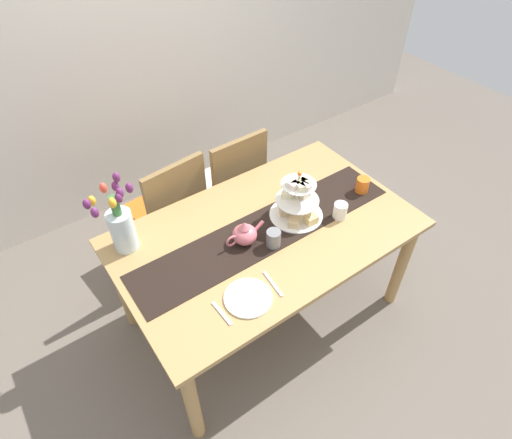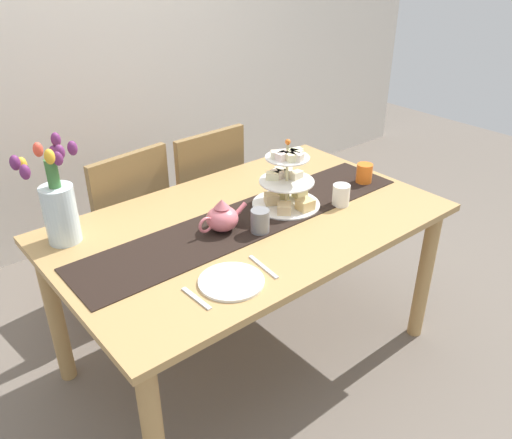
{
  "view_description": "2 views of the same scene",
  "coord_description": "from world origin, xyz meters",
  "px_view_note": "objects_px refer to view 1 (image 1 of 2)",
  "views": [
    {
      "loc": [
        -0.99,
        -1.3,
        2.4
      ],
      "look_at": [
        -0.02,
        0.07,
        0.78
      ],
      "focal_mm": 30.08,
      "sensor_mm": 36.0,
      "label": 1
    },
    {
      "loc": [
        -1.21,
        -1.5,
        1.8
      ],
      "look_at": [
        -0.0,
        -0.05,
        0.76
      ],
      "focal_mm": 36.66,
      "sensor_mm": 36.0,
      "label": 2
    }
  ],
  "objects_px": {
    "teapot": "(245,234)",
    "fork_left": "(222,313)",
    "chair_left": "(170,208)",
    "mug_grey": "(274,238)",
    "dining_table": "(266,243)",
    "tiered_cake_stand": "(298,202)",
    "knife_left": "(273,284)",
    "tulip_vase": "(120,224)",
    "mug_orange": "(362,185)",
    "dinner_plate_left": "(248,298)",
    "mug_white_text": "(340,211)",
    "chair_right": "(231,182)"
  },
  "relations": [
    {
      "from": "mug_white_text",
      "to": "fork_left",
      "type": "bearing_deg",
      "value": -169.64
    },
    {
      "from": "chair_right",
      "to": "mug_white_text",
      "type": "relative_size",
      "value": 9.58
    },
    {
      "from": "tulip_vase",
      "to": "fork_left",
      "type": "distance_m",
      "value": 0.68
    },
    {
      "from": "chair_left",
      "to": "chair_right",
      "type": "distance_m",
      "value": 0.47
    },
    {
      "from": "mug_orange",
      "to": "tiered_cake_stand",
      "type": "bearing_deg",
      "value": 172.49
    },
    {
      "from": "teapot",
      "to": "fork_left",
      "type": "bearing_deg",
      "value": -137.41
    },
    {
      "from": "tiered_cake_stand",
      "to": "fork_left",
      "type": "distance_m",
      "value": 0.76
    },
    {
      "from": "tiered_cake_stand",
      "to": "fork_left",
      "type": "xyz_separation_m",
      "value": [
        -0.69,
        -0.31,
        -0.1
      ]
    },
    {
      "from": "dining_table",
      "to": "mug_orange",
      "type": "relative_size",
      "value": 17.06
    },
    {
      "from": "chair_left",
      "to": "tiered_cake_stand",
      "type": "relative_size",
      "value": 2.99
    },
    {
      "from": "tiered_cake_stand",
      "to": "tulip_vase",
      "type": "height_order",
      "value": "tulip_vase"
    },
    {
      "from": "chair_left",
      "to": "tulip_vase",
      "type": "bearing_deg",
      "value": -136.77
    },
    {
      "from": "teapot",
      "to": "dinner_plate_left",
      "type": "relative_size",
      "value": 1.04
    },
    {
      "from": "tiered_cake_stand",
      "to": "mug_grey",
      "type": "height_order",
      "value": "tiered_cake_stand"
    },
    {
      "from": "dining_table",
      "to": "chair_right",
      "type": "height_order",
      "value": "chair_right"
    },
    {
      "from": "knife_left",
      "to": "mug_orange",
      "type": "xyz_separation_m",
      "value": [
        0.85,
        0.25,
        0.04
      ]
    },
    {
      "from": "tiered_cake_stand",
      "to": "mug_white_text",
      "type": "bearing_deg",
      "value": -38.1
    },
    {
      "from": "teapot",
      "to": "knife_left",
      "type": "bearing_deg",
      "value": -98.58
    },
    {
      "from": "chair_left",
      "to": "mug_white_text",
      "type": "bearing_deg",
      "value": -53.38
    },
    {
      "from": "dinner_plate_left",
      "to": "mug_grey",
      "type": "distance_m",
      "value": 0.36
    },
    {
      "from": "dinner_plate_left",
      "to": "knife_left",
      "type": "bearing_deg",
      "value": 0.0
    },
    {
      "from": "chair_left",
      "to": "teapot",
      "type": "relative_size",
      "value": 3.82
    },
    {
      "from": "chair_right",
      "to": "mug_white_text",
      "type": "height_order",
      "value": "chair_right"
    },
    {
      "from": "dining_table",
      "to": "tiered_cake_stand",
      "type": "xyz_separation_m",
      "value": [
        0.21,
        -0.0,
        0.2
      ]
    },
    {
      "from": "knife_left",
      "to": "mug_grey",
      "type": "relative_size",
      "value": 1.79
    },
    {
      "from": "knife_left",
      "to": "mug_orange",
      "type": "height_order",
      "value": "mug_orange"
    },
    {
      "from": "chair_right",
      "to": "dinner_plate_left",
      "type": "distance_m",
      "value": 1.2
    },
    {
      "from": "chair_right",
      "to": "teapot",
      "type": "xyz_separation_m",
      "value": [
        -0.37,
        -0.72,
        0.3
      ]
    },
    {
      "from": "dining_table",
      "to": "teapot",
      "type": "bearing_deg",
      "value": 180.0
    },
    {
      "from": "chair_right",
      "to": "dinner_plate_left",
      "type": "relative_size",
      "value": 3.96
    },
    {
      "from": "chair_left",
      "to": "teapot",
      "type": "distance_m",
      "value": 0.79
    },
    {
      "from": "mug_white_text",
      "to": "chair_left",
      "type": "bearing_deg",
      "value": 126.62
    },
    {
      "from": "chair_left",
      "to": "mug_grey",
      "type": "distance_m",
      "value": 0.9
    },
    {
      "from": "dinner_plate_left",
      "to": "mug_white_text",
      "type": "xyz_separation_m",
      "value": [
        0.73,
        0.16,
        0.04
      ]
    },
    {
      "from": "mug_grey",
      "to": "knife_left",
      "type": "bearing_deg",
      "value": -127.47
    },
    {
      "from": "dinner_plate_left",
      "to": "fork_left",
      "type": "xyz_separation_m",
      "value": [
        -0.15,
        0.0,
        -0.0
      ]
    },
    {
      "from": "teapot",
      "to": "chair_right",
      "type": "bearing_deg",
      "value": 62.89
    },
    {
      "from": "chair_right",
      "to": "mug_grey",
      "type": "bearing_deg",
      "value": -107.45
    },
    {
      "from": "knife_left",
      "to": "tulip_vase",
      "type": "bearing_deg",
      "value": 126.52
    },
    {
      "from": "dinner_plate_left",
      "to": "mug_orange",
      "type": "bearing_deg",
      "value": 14.02
    },
    {
      "from": "tulip_vase",
      "to": "mug_orange",
      "type": "bearing_deg",
      "value": -16.54
    },
    {
      "from": "dining_table",
      "to": "mug_orange",
      "type": "distance_m",
      "value": 0.68
    },
    {
      "from": "mug_grey",
      "to": "mug_orange",
      "type": "distance_m",
      "value": 0.69
    },
    {
      "from": "dinner_plate_left",
      "to": "mug_orange",
      "type": "relative_size",
      "value": 2.42
    },
    {
      "from": "chair_left",
      "to": "mug_orange",
      "type": "relative_size",
      "value": 9.58
    },
    {
      "from": "tulip_vase",
      "to": "mug_grey",
      "type": "bearing_deg",
      "value": -34.84
    },
    {
      "from": "fork_left",
      "to": "dining_table",
      "type": "bearing_deg",
      "value": 32.93
    },
    {
      "from": "chair_right",
      "to": "knife_left",
      "type": "height_order",
      "value": "chair_right"
    },
    {
      "from": "chair_right",
      "to": "tulip_vase",
      "type": "height_order",
      "value": "tulip_vase"
    },
    {
      "from": "dining_table",
      "to": "tulip_vase",
      "type": "relative_size",
      "value": 3.89
    }
  ]
}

